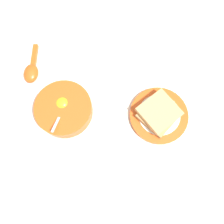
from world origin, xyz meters
The scene contains 5 objects.
ground_plane centered at (0.00, 0.00, 0.00)m, with size 3.00×3.00×0.00m, color silver.
egg_bowl centered at (0.16, 0.05, 0.03)m, with size 0.17×0.17×0.08m.
toast_plate centered at (-0.09, 0.20, 0.01)m, with size 0.19×0.19×0.02m.
toast_sandwich centered at (-0.09, 0.20, 0.03)m, with size 0.13×0.13×0.04m.
soup_spoon centered at (0.20, -0.14, 0.01)m, with size 0.10×0.14×0.03m.
Camera 1 is at (0.13, 0.29, 0.68)m, focal length 35.00 mm.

